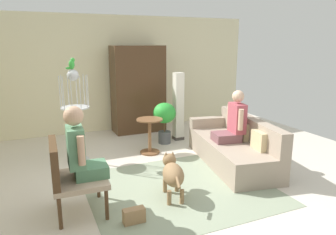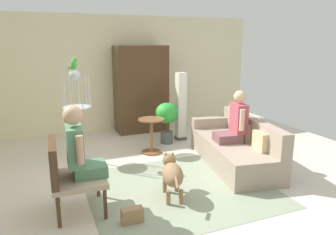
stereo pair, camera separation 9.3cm
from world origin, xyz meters
name	(u,v)px [view 1 (the left image)]	position (x,y,z in m)	size (l,w,h in m)	color
ground_plane	(174,184)	(0.00, 0.00, 0.00)	(7.76, 7.76, 0.00)	beige
back_wall	(114,74)	(0.00, 3.29, 1.28)	(6.63, 0.12, 2.56)	beige
area_rug	(179,188)	(0.01, -0.17, 0.00)	(2.45, 2.16, 0.01)	gray
couch	(234,147)	(1.25, 0.34, 0.28)	(1.16, 2.13, 0.77)	gray
armchair	(68,173)	(-1.45, -0.25, 0.52)	(0.63, 0.70, 0.89)	#4C331E
person_on_couch	(233,122)	(1.20, 0.32, 0.72)	(0.52, 0.49, 0.83)	#794C52
person_on_armchair	(80,148)	(-1.30, -0.26, 0.79)	(0.46, 0.51, 0.85)	#4C7B58
round_end_table	(150,134)	(0.14, 1.36, 0.36)	(0.47, 0.47, 0.64)	brown
dog	(173,173)	(-0.17, -0.34, 0.32)	(0.38, 0.80, 0.53)	olive
bird_cage_stand	(75,110)	(-1.12, 1.46, 0.90)	(0.46, 0.46, 1.55)	silver
parrot	(72,64)	(-1.12, 1.46, 1.64)	(0.17, 0.10, 0.18)	green
potted_plant	(165,117)	(0.61, 1.79, 0.54)	(0.45, 0.45, 0.82)	#4C5156
column_lamp	(178,107)	(0.98, 1.92, 0.69)	(0.20, 0.20, 1.39)	#4C4742
armoire_cabinet	(138,89)	(0.44, 2.88, 0.95)	(1.13, 0.56, 1.91)	#4C331E
handbag	(134,216)	(-0.83, -0.74, 0.09)	(0.25, 0.11, 0.17)	#99724C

